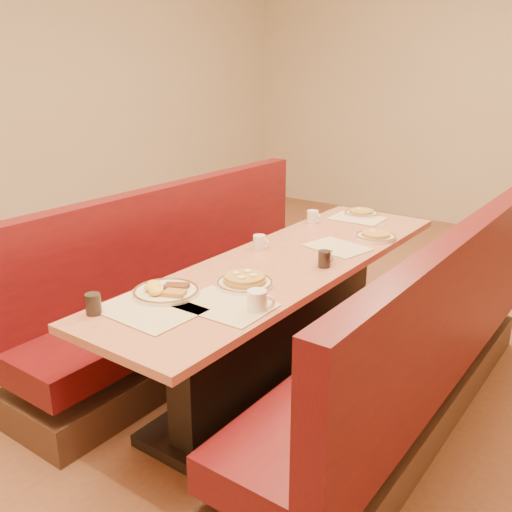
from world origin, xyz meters
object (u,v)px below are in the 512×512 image
Objects in this scene: booth_left at (189,295)px; soda_tumbler_near at (93,304)px; coffee_mug_a at (258,300)px; coffee_mug_b at (260,242)px; coffee_mug_d at (313,216)px; eggs_plate at (165,291)px; booth_right at (410,363)px; soda_tumbler_mid at (324,259)px; diner_table at (286,323)px; pancake_plate at (245,281)px; coffee_mug_c at (325,256)px.

booth_left reaches higher than soda_tumbler_near.
coffee_mug_b is (-0.50, 0.71, -0.01)m from coffee_mug_a.
coffee_mug_b is at bearing 8.55° from booth_left.
coffee_mug_d is at bearing 91.04° from coffee_mug_a.
coffee_mug_b reaches higher than eggs_plate.
soda_tumbler_near is at bearing -133.39° from booth_right.
soda_tumbler_mid is at bearing 61.97° from eggs_plate.
eggs_plate is 3.01× the size of coffee_mug_b.
coffee_mug_b is at bearing 162.32° from diner_table.
booth_right reaches higher than coffee_mug_a.
soda_tumbler_near is (-0.09, -0.33, 0.03)m from eggs_plate.
soda_tumbler_near is at bearing -84.27° from coffee_mug_d.
coffee_mug_d reaches higher than coffee_mug_b.
pancake_plate is at bearing -68.93° from coffee_mug_d.
soda_tumbler_near is at bearing -67.10° from booth_left.
soda_tumbler_mid is (0.95, 0.02, 0.43)m from booth_left.
coffee_mug_b is at bearing 175.58° from booth_right.
soda_tumbler_mid is at bearing 177.80° from booth_right.
booth_right reaches higher than pancake_plate.
coffee_mug_d is (0.46, 0.73, 0.43)m from booth_left.
booth_right reaches higher than soda_tumbler_mid.
coffee_mug_a reaches higher than coffee_mug_d.
coffee_mug_c is at bearing 172.11° from booth_right.
booth_left is 1.00× the size of booth_right.
eggs_plate is (-0.19, -0.74, 0.39)m from diner_table.
coffee_mug_c is (0.19, 0.07, 0.42)m from diner_table.
booth_right is at bearing 0.00° from diner_table.
coffee_mug_c is (-0.54, 0.07, 0.43)m from booth_right.
coffee_mug_d is at bearing 146.60° from coffee_mug_c.
soda_tumbler_mid is at bearing 73.59° from coffee_mug_a.
coffee_mug_b is 0.95× the size of coffee_mug_d.
coffee_mug_a is at bearing -41.91° from pancake_plate.
coffee_mug_a is 0.71m from coffee_mug_c.
pancake_plate is 0.30m from coffee_mug_a.
coffee_mug_b reaches higher than diner_table.
booth_right is 20.76× the size of coffee_mug_a.
coffee_mug_c is 0.81m from coffee_mug_d.
soda_tumbler_near is (0.45, -1.07, 0.43)m from booth_left.
coffee_mug_a reaches higher than coffee_mug_b.
booth_left reaches higher than eggs_plate.
diner_table is 0.89m from coffee_mug_d.
pancake_plate is at bearing 63.22° from soda_tumbler_near.
booth_right is 27.01× the size of soda_tumbler_near.
eggs_plate is at bearing 74.16° from soda_tumbler_near.
booth_left is (-0.73, 0.00, -0.01)m from diner_table.
booth_right is 8.08× the size of eggs_plate.
diner_table is at bearing -17.51° from coffee_mug_b.
soda_tumbler_mid is (0.22, 0.02, 0.42)m from diner_table.
coffee_mug_d reaches higher than pancake_plate.
soda_tumbler_mid is at bearing 5.18° from diner_table.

